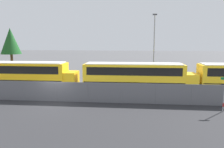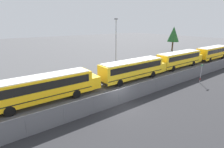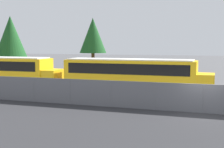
# 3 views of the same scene
# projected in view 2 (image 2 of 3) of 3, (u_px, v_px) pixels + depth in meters

# --- Properties ---
(ground_plane) EXTENTS (200.00, 200.00, 0.00)m
(ground_plane) POSITION_uv_depth(u_px,v_px,m) (118.00, 105.00, 18.84)
(ground_plane) COLOR #4C4C4F
(road_strip) EXTENTS (125.16, 12.00, 0.01)m
(road_strip) POSITION_uv_depth(u_px,v_px,m) (165.00, 131.00, 14.24)
(road_strip) COLOR #2B2B2D
(road_strip) RESTS_ON ground_plane
(fence) EXTENTS (91.23, 0.07, 1.83)m
(fence) POSITION_uv_depth(u_px,v_px,m) (119.00, 97.00, 18.57)
(fence) COLOR #9EA0A5
(fence) RESTS_ON ground_plane
(school_bus_2) EXTENTS (12.55, 2.52, 3.05)m
(school_bus_2) POSITION_uv_depth(u_px,v_px,m) (45.00, 87.00, 19.06)
(school_bus_2) COLOR yellow
(school_bus_2) RESTS_ON ground_plane
(school_bus_3) EXTENTS (12.55, 2.52, 3.05)m
(school_bus_3) POSITION_uv_depth(u_px,v_px,m) (134.00, 68.00, 26.76)
(school_bus_3) COLOR yellow
(school_bus_3) RESTS_ON ground_plane
(school_bus_4) EXTENTS (12.55, 2.52, 3.05)m
(school_bus_4) POSITION_uv_depth(u_px,v_px,m) (180.00, 58.00, 34.30)
(school_bus_4) COLOR yellow
(school_bus_4) RESTS_ON ground_plane
(school_bus_5) EXTENTS (12.55, 2.52, 3.05)m
(school_bus_5) POSITION_uv_depth(u_px,v_px,m) (213.00, 52.00, 41.56)
(school_bus_5) COLOR yellow
(school_bus_5) RESTS_ON ground_plane
(street_sign) EXTENTS (0.70, 0.09, 2.81)m
(street_sign) POSITION_uv_depth(u_px,v_px,m) (201.00, 73.00, 25.39)
(street_sign) COLOR #B7B7BC
(street_sign) RESTS_ON ground_plane
(light_pole) EXTENTS (0.60, 0.24, 9.27)m
(light_pole) POSITION_uv_depth(u_px,v_px,m) (116.00, 42.00, 33.34)
(light_pole) COLOR gray
(light_pole) RESTS_ON ground_plane
(tree_0) EXTENTS (3.49, 3.49, 7.41)m
(tree_0) POSITION_uv_depth(u_px,v_px,m) (174.00, 34.00, 53.24)
(tree_0) COLOR #51381E
(tree_0) RESTS_ON ground_plane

